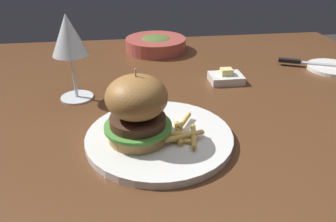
# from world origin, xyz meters

# --- Properties ---
(dining_table) EXTENTS (1.32, 0.98, 0.74)m
(dining_table) POSITION_xyz_m (0.00, 0.00, 0.66)
(dining_table) COLOR #56331C
(dining_table) RESTS_ON ground
(main_plate) EXTENTS (0.27, 0.27, 0.01)m
(main_plate) POSITION_xyz_m (-0.03, -0.19, 0.75)
(main_plate) COLOR white
(main_plate) RESTS_ON dining_table
(burger_sandwich) EXTENTS (0.12, 0.12, 0.13)m
(burger_sandwich) POSITION_xyz_m (-0.07, -0.20, 0.81)
(burger_sandwich) COLOR #B78447
(burger_sandwich) RESTS_ON main_plate
(fries_pile) EXTENTS (0.08, 0.11, 0.02)m
(fries_pile) POSITION_xyz_m (0.00, -0.21, 0.76)
(fries_pile) COLOR #E0B251
(fries_pile) RESTS_ON main_plate
(wine_glass) EXTENTS (0.08, 0.08, 0.19)m
(wine_glass) POSITION_xyz_m (-0.20, 0.01, 0.88)
(wine_glass) COLOR silver
(wine_glass) RESTS_ON dining_table
(bread_plate) EXTENTS (0.13, 0.13, 0.01)m
(bread_plate) POSITION_xyz_m (0.49, 0.10, 0.74)
(bread_plate) COLOR white
(bread_plate) RESTS_ON dining_table
(table_knife) EXTENTS (0.22, 0.11, 0.01)m
(table_knife) POSITION_xyz_m (0.44, 0.12, 0.75)
(table_knife) COLOR silver
(table_knife) RESTS_ON bread_plate
(butter_dish) EXTENTS (0.08, 0.06, 0.04)m
(butter_dish) POSITION_xyz_m (0.17, 0.06, 0.75)
(butter_dish) COLOR white
(butter_dish) RESTS_ON dining_table
(soup_bowl) EXTENTS (0.19, 0.19, 0.05)m
(soup_bowl) POSITION_xyz_m (0.01, 0.34, 0.76)
(soup_bowl) COLOR #B24C42
(soup_bowl) RESTS_ON dining_table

